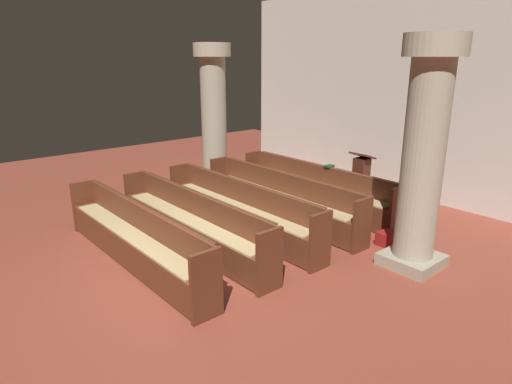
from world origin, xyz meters
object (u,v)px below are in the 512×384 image
object	(u,v)px
pew_row_2	(239,206)
pew_row_4	(134,235)
pew_row_0	(315,186)
kneeler_box_red	(389,239)
pillar_aisle_side	(424,153)
pew_row_3	(191,219)
lectern	(361,181)
pillar_far_side	(214,115)
pew_row_1	(279,195)
hymn_book	(329,166)

from	to	relation	value
pew_row_2	pew_row_4	distance (m)	1.99
pew_row_0	kneeler_box_red	world-z (taller)	pew_row_0
pillar_aisle_side	pew_row_2	bearing A→B (deg)	-157.23
pew_row_3	lectern	world-z (taller)	lectern
pew_row_0	pillar_far_side	bearing A→B (deg)	-167.81
pew_row_1	pillar_aisle_side	distance (m)	3.01
kneeler_box_red	hymn_book	bearing A→B (deg)	160.79
pew_row_2	lectern	bearing A→B (deg)	84.45
pew_row_3	pillar_far_side	bearing A→B (deg)	138.12
pew_row_0	pillar_aisle_side	distance (m)	3.12
pillar_aisle_side	lectern	bearing A→B (deg)	140.88
pew_row_1	pew_row_3	distance (m)	1.99
pew_row_1	pew_row_4	size ratio (longest dim) A/B	1.00
pew_row_4	hymn_book	xyz separation A→B (m)	(0.20, 4.18, 0.42)
kneeler_box_red	pillar_aisle_side	bearing A→B (deg)	-30.54
pillar_far_side	hymn_book	world-z (taller)	pillar_far_side
lectern	hymn_book	distance (m)	1.05
pew_row_0	kneeler_box_red	size ratio (longest dim) A/B	11.32
lectern	pillar_aisle_side	bearing A→B (deg)	-39.12
pillar_aisle_side	pillar_far_side	bearing A→B (deg)	177.21
pew_row_3	pillar_aisle_side	xyz separation A→B (m)	(2.74, 2.15, 1.24)
pew_row_1	pillar_aisle_side	xyz separation A→B (m)	(2.74, 0.15, 1.24)
pew_row_0	pew_row_1	bearing A→B (deg)	-90.00
kneeler_box_red	pillar_far_side	bearing A→B (deg)	-178.66
pillar_aisle_side	hymn_book	bearing A→B (deg)	157.75
pew_row_1	lectern	bearing A→B (deg)	81.88
pew_row_0	pew_row_4	bearing A→B (deg)	-90.00
pew_row_2	hymn_book	distance (m)	2.24
pew_row_1	pew_row_2	bearing A→B (deg)	-90.00
pew_row_0	pew_row_4	size ratio (longest dim) A/B	1.00
pew_row_4	pillar_aisle_side	size ratio (longest dim) A/B	1.18
pew_row_3	pew_row_4	world-z (taller)	same
pew_row_4	pillar_aisle_side	distance (m)	4.35
pew_row_3	pillar_far_side	size ratio (longest dim) A/B	1.18
kneeler_box_red	pew_row_4	bearing A→B (deg)	-120.82
pew_row_1	pew_row_2	distance (m)	1.00
pew_row_4	pew_row_1	bearing A→B (deg)	90.00
pew_row_0	kneeler_box_red	xyz separation A→B (m)	(2.10, -0.47, -0.37)
pew_row_1	pillar_far_side	bearing A→B (deg)	171.19
pew_row_1	pew_row_4	distance (m)	2.99
pew_row_0	hymn_book	xyz separation A→B (m)	(0.20, 0.20, 0.42)
pew_row_3	pillar_far_side	distance (m)	3.82
pew_row_3	pillar_far_side	xyz separation A→B (m)	(-2.69, 2.41, 1.24)
pew_row_0	hymn_book	world-z (taller)	hymn_book
pew_row_1	hymn_book	world-z (taller)	hymn_book
pillar_far_side	pew_row_0	bearing A→B (deg)	12.19
pew_row_2	pew_row_4	xyz separation A→B (m)	(0.00, -1.99, 0.00)
pew_row_4	lectern	xyz separation A→B (m)	(0.30, 5.12, -0.03)
pew_row_0	kneeler_box_red	bearing A→B (deg)	-12.57
pew_row_2	hymn_book	bearing A→B (deg)	84.89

